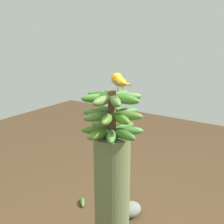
# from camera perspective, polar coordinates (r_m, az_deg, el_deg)

# --- Properties ---
(banana_bunch) EXTENTS (0.31, 0.31, 0.23)m
(banana_bunch) POSITION_cam_1_polar(r_m,az_deg,el_deg) (1.25, -0.02, -0.51)
(banana_bunch) COLOR brown
(banana_bunch) RESTS_ON banana_tree
(perched_bird) EXTENTS (0.12, 0.17, 0.08)m
(perched_bird) POSITION_cam_1_polar(r_m,az_deg,el_deg) (1.22, 1.52, 6.96)
(perched_bird) COLOR #C68933
(perched_bird) RESTS_ON banana_bunch
(garden_rock) EXTENTS (0.28, 0.27, 0.14)m
(garden_rock) POSITION_cam_1_polar(r_m,az_deg,el_deg) (2.56, 3.88, -20.72)
(garden_rock) COLOR slate
(garden_rock) RESTS_ON ground
(fallen_banana) EXTENTS (0.14, 0.13, 0.04)m
(fallen_banana) POSITION_cam_1_polar(r_m,az_deg,el_deg) (2.75, -6.55, -19.17)
(fallen_banana) COLOR #47752D
(fallen_banana) RESTS_ON ground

